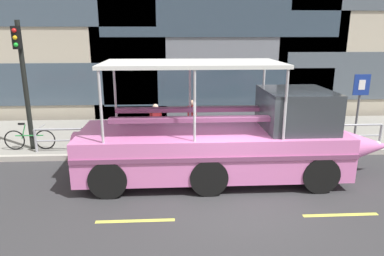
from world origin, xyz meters
name	(u,v)px	position (x,y,z in m)	size (l,w,h in m)	color
ground_plane	(232,198)	(0.00, 0.00, 0.00)	(120.00, 120.00, 0.00)	#333335
sidewalk	(210,134)	(0.00, 5.60, 0.09)	(32.00, 4.80, 0.18)	gray
curb_edge	(217,154)	(0.00, 3.11, 0.09)	(32.00, 0.18, 0.18)	#B2ADA3
lane_centreline	(240,218)	(0.00, -0.98, 0.00)	(25.80, 0.12, 0.01)	#DBD64C
curb_guardrail	(213,133)	(-0.13, 3.45, 0.74)	(12.19, 0.09, 0.83)	#9EA0A8
traffic_light_pole	(23,74)	(-6.45, 3.78, 2.81)	(0.24, 0.46, 4.35)	black
parking_sign	(360,96)	(5.37, 4.15, 1.88)	(0.60, 0.12, 2.50)	#4C4F54
leaned_bicycle	(30,139)	(-6.49, 3.74, 0.56)	(1.74, 0.46, 0.96)	black
duck_tour_boat	(230,141)	(0.13, 1.41, 1.11)	(9.28, 2.60, 3.38)	pink
pedestrian_near_bow	(292,113)	(3.18, 4.98, 1.08)	(0.37, 0.29, 1.50)	#47423D
pedestrian_mid_left	(192,116)	(-0.79, 4.62, 1.10)	(0.32, 0.34, 1.53)	#1E2338
pedestrian_mid_right	(156,120)	(-2.13, 4.10, 1.09)	(0.42, 0.24, 1.50)	#47423D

